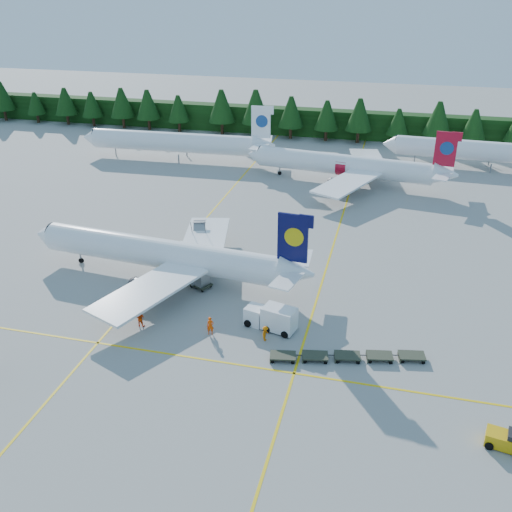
% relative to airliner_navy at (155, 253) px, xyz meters
% --- Properties ---
extents(ground, '(320.00, 320.00, 0.00)m').
position_rel_airliner_navy_xyz_m(ground, '(13.85, -8.75, -3.13)').
color(ground, '#9A9A95').
rests_on(ground, ground).
extents(taxi_stripe_a, '(0.25, 120.00, 0.01)m').
position_rel_airliner_navy_xyz_m(taxi_stripe_a, '(-0.15, 11.25, -3.13)').
color(taxi_stripe_a, yellow).
rests_on(taxi_stripe_a, ground).
extents(taxi_stripe_b, '(0.25, 120.00, 0.01)m').
position_rel_airliner_navy_xyz_m(taxi_stripe_b, '(19.85, 11.25, -3.13)').
color(taxi_stripe_b, yellow).
rests_on(taxi_stripe_b, ground).
extents(taxi_stripe_cross, '(80.00, 0.25, 0.01)m').
position_rel_airliner_navy_xyz_m(taxi_stripe_cross, '(13.85, -14.75, -3.13)').
color(taxi_stripe_cross, yellow).
rests_on(taxi_stripe_cross, ground).
extents(treeline_hedge, '(220.00, 4.00, 6.00)m').
position_rel_airliner_navy_xyz_m(treeline_hedge, '(13.85, 73.25, -0.13)').
color(treeline_hedge, black).
rests_on(treeline_hedge, ground).
extents(airliner_navy, '(35.82, 29.36, 10.42)m').
position_rel_airliner_navy_xyz_m(airliner_navy, '(0.00, 0.00, 0.00)').
color(airliner_navy, white).
rests_on(airliner_navy, ground).
extents(airliner_red, '(36.49, 29.83, 10.64)m').
position_rel_airliner_navy_xyz_m(airliner_red, '(17.32, 41.16, 0.07)').
color(airliner_red, white).
rests_on(airliner_red, ground).
extents(airliner_far_left, '(38.91, 5.18, 11.31)m').
position_rel_airliner_navy_xyz_m(airliner_far_left, '(-17.58, 47.31, 0.41)').
color(airliner_far_left, white).
rests_on(airliner_far_left, ground).
extents(airliner_far_right, '(37.55, 5.28, 10.91)m').
position_rel_airliner_navy_xyz_m(airliner_far_right, '(41.48, 56.11, 0.29)').
color(airliner_far_right, white).
rests_on(airliner_far_right, ground).
extents(airstairs, '(4.54, 6.17, 3.71)m').
position_rel_airliner_navy_xyz_m(airstairs, '(3.20, 6.28, -2.32)').
color(airstairs, white).
rests_on(airstairs, ground).
extents(service_truck, '(5.75, 3.23, 2.62)m').
position_rel_airliner_navy_xyz_m(service_truck, '(16.03, -7.81, -1.83)').
color(service_truck, white).
rests_on(service_truck, ground).
extents(baggage_tug, '(3.09, 2.04, 1.52)m').
position_rel_airliner_navy_xyz_m(baggage_tug, '(37.46, -19.79, -2.38)').
color(baggage_tug, '#D6A10B').
rests_on(baggage_tug, ground).
extents(dolly_train, '(14.67, 4.97, 0.14)m').
position_rel_airliner_navy_xyz_m(dolly_train, '(24.38, -11.40, -2.67)').
color(dolly_train, '#2D3325').
rests_on(dolly_train, ground).
extents(uld_pair, '(5.18, 4.14, 1.73)m').
position_rel_airliner_navy_xyz_m(uld_pair, '(4.97, -0.65, -1.96)').
color(uld_pair, '#2D3325').
rests_on(uld_pair, ground).
extents(crew_a, '(0.84, 0.69, 1.98)m').
position_rel_airliner_navy_xyz_m(crew_a, '(10.33, -10.48, -2.14)').
color(crew_a, '#FF4A05').
rests_on(crew_a, ground).
extents(crew_b, '(0.95, 0.74, 1.93)m').
position_rel_airliner_navy_xyz_m(crew_b, '(2.71, -10.77, -2.17)').
color(crew_b, '#E13804').
rests_on(crew_b, ground).
extents(crew_c, '(0.60, 0.76, 1.65)m').
position_rel_airliner_navy_xyz_m(crew_c, '(16.03, -10.21, -2.31)').
color(crew_c, orange).
rests_on(crew_c, ground).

